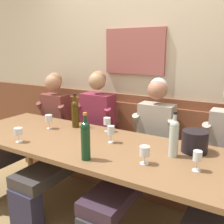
{
  "coord_description": "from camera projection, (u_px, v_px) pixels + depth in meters",
  "views": [
    {
      "loc": [
        1.24,
        -1.64,
        1.56
      ],
      "look_at": [
        0.02,
        0.44,
        0.96
      ],
      "focal_mm": 40.54,
      "sensor_mm": 36.0,
      "label": 1
    }
  ],
  "objects": [
    {
      "name": "dining_table",
      "position": [
        92.0,
        149.0,
        2.29
      ],
      "size": [
        2.7,
        0.91,
        0.75
      ],
      "color": "brown",
      "rests_on": "ground"
    },
    {
      "name": "wine_glass_by_bottle",
      "position": [
        49.0,
        118.0,
        2.64
      ],
      "size": [
        0.08,
        0.08,
        0.15
      ],
      "color": "silver",
      "rests_on": "dining_table"
    },
    {
      "name": "person_center_left_seat",
      "position": [
        141.0,
        151.0,
        2.4
      ],
      "size": [
        0.47,
        1.33,
        1.28
      ],
      "color": "#2F2F33",
      "rests_on": "ground"
    },
    {
      "name": "wine_glass_center_front",
      "position": [
        145.0,
        152.0,
        1.82
      ],
      "size": [
        0.08,
        0.08,
        0.13
      ],
      "color": "silver",
      "rests_on": "dining_table"
    },
    {
      "name": "wine_glass_left_end",
      "position": [
        197.0,
        157.0,
        1.71
      ],
      "size": [
        0.06,
        0.06,
        0.15
      ],
      "color": "silver",
      "rests_on": "dining_table"
    },
    {
      "name": "person_left_seat",
      "position": [
        80.0,
        136.0,
        2.77
      ],
      "size": [
        0.49,
        1.34,
        1.32
      ],
      "color": "#292740",
      "rests_on": "ground"
    },
    {
      "name": "wine_glass_near_bucket",
      "position": [
        111.0,
        131.0,
        2.24
      ],
      "size": [
        0.06,
        0.06,
        0.15
      ],
      "color": "silver",
      "rests_on": "dining_table"
    },
    {
      "name": "wine_bottle_clear_water",
      "position": [
        174.0,
        137.0,
        1.94
      ],
      "size": [
        0.07,
        0.07,
        0.36
      ],
      "color": "#B1C4BA",
      "rests_on": "dining_table"
    },
    {
      "name": "wine_bottle_amber_mid",
      "position": [
        86.0,
        139.0,
        1.88
      ],
      "size": [
        0.07,
        0.07,
        0.37
      ],
      "color": "#143A20",
      "rests_on": "dining_table"
    },
    {
      "name": "ice_bucket",
      "position": [
        195.0,
        141.0,
        2.04
      ],
      "size": [
        0.21,
        0.21,
        0.18
      ],
      "primitive_type": "cylinder",
      "color": "black",
      "rests_on": "dining_table"
    },
    {
      "name": "person_center_right_seat",
      "position": [
        35.0,
        128.0,
        3.1
      ],
      "size": [
        0.47,
        1.34,
        1.27
      ],
      "color": "#373732",
      "rests_on": "ground"
    },
    {
      "name": "wood_wainscot_panel",
      "position": [
        135.0,
        137.0,
        3.1
      ],
      "size": [
        6.8,
        0.03,
        1.04
      ],
      "primitive_type": "cube",
      "color": "brown",
      "rests_on": "ground"
    },
    {
      "name": "wall_bench",
      "position": [
        127.0,
        161.0,
        2.98
      ],
      "size": [
        3.0,
        0.42,
        0.94
      ],
      "color": "brown",
      "rests_on": "ground"
    },
    {
      "name": "room_wall_back",
      "position": [
        139.0,
        63.0,
        2.93
      ],
      "size": [
        6.8,
        0.12,
        2.8
      ],
      "color": "#C2B396",
      "rests_on": "ground"
    },
    {
      "name": "wine_bottle_green_tall",
      "position": [
        75.0,
        113.0,
        2.68
      ],
      "size": [
        0.08,
        0.08,
        0.36
      ],
      "color": "#3E2C0A",
      "rests_on": "dining_table"
    },
    {
      "name": "wine_glass_right_end",
      "position": [
        18.0,
        132.0,
        2.26
      ],
      "size": [
        0.07,
        0.07,
        0.13
      ],
      "color": "silver",
      "rests_on": "dining_table"
    },
    {
      "name": "wine_glass_mid_right",
      "position": [
        107.0,
        122.0,
        2.54
      ],
      "size": [
        0.07,
        0.07,
        0.14
      ],
      "color": "silver",
      "rests_on": "dining_table"
    },
    {
      "name": "ground_plane",
      "position": [
        86.0,
        222.0,
        2.36
      ],
      "size": [
        6.8,
        6.8,
        0.02
      ],
      "primitive_type": "cube",
      "color": "olive",
      "rests_on": "ground"
    }
  ]
}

